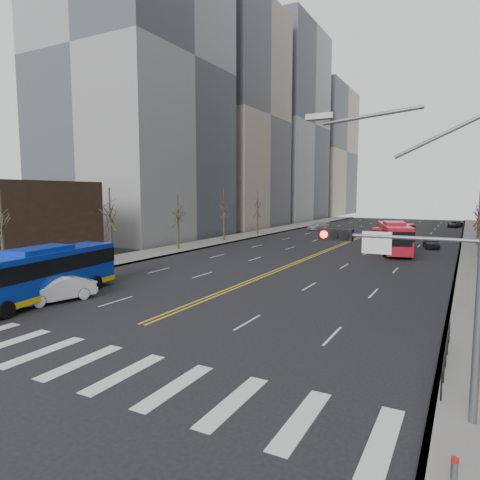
# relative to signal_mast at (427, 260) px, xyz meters

# --- Properties ---
(ground) EXTENTS (220.00, 220.00, 0.00)m
(ground) POSITION_rel_signal_mast_xyz_m (-13.77, -2.00, -4.86)
(ground) COLOR black
(sidewalk_left) EXTENTS (5.00, 130.00, 0.15)m
(sidewalk_left) POSITION_rel_signal_mast_xyz_m (-30.27, 43.00, -4.78)
(sidewalk_left) COLOR gray
(sidewalk_left) RESTS_ON ground
(crosswalk) EXTENTS (26.70, 4.00, 0.01)m
(crosswalk) POSITION_rel_signal_mast_xyz_m (-13.77, -2.00, -4.85)
(crosswalk) COLOR silver
(crosswalk) RESTS_ON ground
(centerline) EXTENTS (0.55, 100.00, 0.01)m
(centerline) POSITION_rel_signal_mast_xyz_m (-13.77, 53.00, -4.85)
(centerline) COLOR gold
(centerline) RESTS_ON ground
(office_towers) EXTENTS (83.00, 134.00, 58.00)m
(office_towers) POSITION_rel_signal_mast_xyz_m (-13.64, 66.51, 19.07)
(office_towers) COLOR gray
(office_towers) RESTS_ON ground
(signal_mast) EXTENTS (5.37, 0.37, 9.39)m
(signal_mast) POSITION_rel_signal_mast_xyz_m (0.00, 0.00, 0.00)
(signal_mast) COLOR slate
(signal_mast) RESTS_ON ground
(pedestrian_railing) EXTENTS (0.06, 6.06, 1.02)m
(pedestrian_railing) POSITION_rel_signal_mast_xyz_m (0.53, 4.00, -4.03)
(pedestrian_railing) COLOR black
(pedestrian_railing) RESTS_ON sidewalk_right
(street_trees) EXTENTS (35.20, 47.20, 7.60)m
(street_trees) POSITION_rel_signal_mast_xyz_m (-20.94, 32.55, 0.02)
(street_trees) COLOR #33291F
(street_trees) RESTS_ON ground
(blue_bus) EXTENTS (4.27, 12.08, 3.45)m
(blue_bus) POSITION_rel_signal_mast_xyz_m (-22.75, 3.88, -3.05)
(blue_bus) COLOR #0C30B4
(blue_bus) RESTS_ON ground
(red_bus_near) EXTENTS (5.60, 11.71, 3.62)m
(red_bus_near) POSITION_rel_signal_mast_xyz_m (-6.41, 37.58, -2.85)
(red_bus_near) COLOR red
(red_bus_near) RESTS_ON ground
(red_bus_far) EXTENTS (3.82, 10.00, 3.13)m
(red_bus_far) POSITION_rel_signal_mast_xyz_m (-6.94, 42.02, -3.11)
(red_bus_far) COLOR red
(red_bus_far) RESTS_ON ground
(car_white) EXTENTS (2.92, 5.01, 1.56)m
(car_white) POSITION_rel_signal_mast_xyz_m (-21.72, 4.21, -4.08)
(car_white) COLOR silver
(car_white) RESTS_ON ground
(car_dark_mid) EXTENTS (2.46, 4.47, 1.44)m
(car_dark_mid) POSITION_rel_signal_mast_xyz_m (-2.92, 44.41, -4.14)
(car_dark_mid) COLOR black
(car_dark_mid) RESTS_ON ground
(car_silver) EXTENTS (3.79, 5.24, 1.41)m
(car_silver) POSITION_rel_signal_mast_xyz_m (-23.75, 63.77, -4.15)
(car_silver) COLOR #AFAFB4
(car_silver) RESTS_ON ground
(car_dark_far) EXTENTS (3.01, 4.71, 1.21)m
(car_dark_far) POSITION_rel_signal_mast_xyz_m (-1.27, 82.48, -4.25)
(car_dark_far) COLOR black
(car_dark_far) RESTS_ON ground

